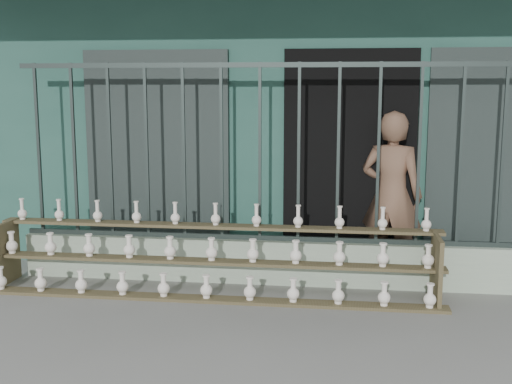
# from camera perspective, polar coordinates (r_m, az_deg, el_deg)

# --- Properties ---
(ground) EXTENTS (60.00, 60.00, 0.00)m
(ground) POSITION_cam_1_polar(r_m,az_deg,el_deg) (5.52, -1.38, -12.02)
(ground) COLOR slate
(workshop_building) EXTENTS (7.40, 6.60, 3.21)m
(workshop_building) POSITION_cam_1_polar(r_m,az_deg,el_deg) (9.35, 2.62, 7.00)
(workshop_building) COLOR #275347
(workshop_building) RESTS_ON ground
(parapet_wall) EXTENTS (5.00, 0.20, 0.45)m
(parapet_wall) POSITION_cam_1_polar(r_m,az_deg,el_deg) (6.67, 0.34, -6.16)
(parapet_wall) COLOR #A8BCA1
(parapet_wall) RESTS_ON ground
(security_fence) EXTENTS (5.00, 0.04, 1.80)m
(security_fence) POSITION_cam_1_polar(r_m,az_deg,el_deg) (6.46, 0.35, 3.49)
(security_fence) COLOR #283330
(security_fence) RESTS_ON parapet_wall
(shelf_rack) EXTENTS (4.50, 0.68, 0.85)m
(shelf_rack) POSITION_cam_1_polar(r_m,az_deg,el_deg) (6.31, -4.03, -5.84)
(shelf_rack) COLOR brown
(shelf_rack) RESTS_ON ground
(elderly_woman) EXTENTS (0.75, 0.61, 1.77)m
(elderly_woman) POSITION_cam_1_polar(r_m,az_deg,el_deg) (6.85, 11.95, -0.31)
(elderly_woman) COLOR brown
(elderly_woman) RESTS_ON ground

